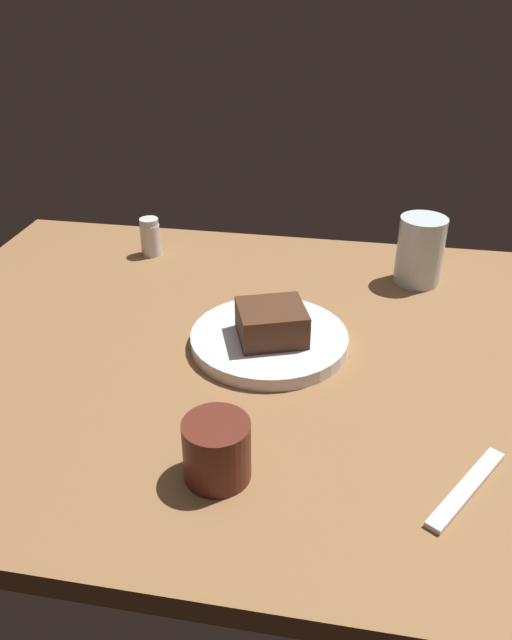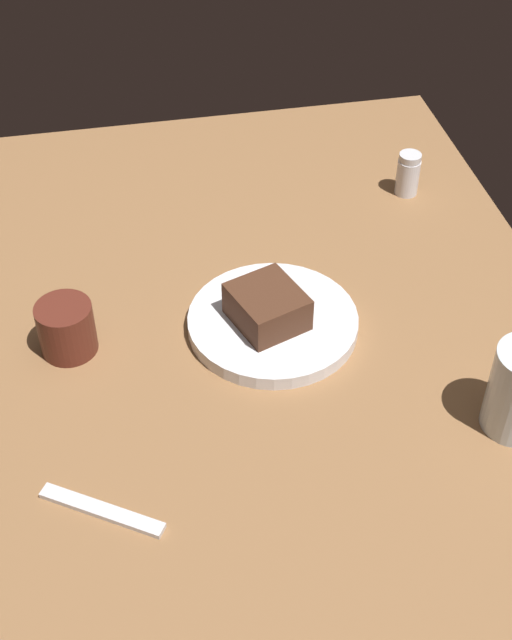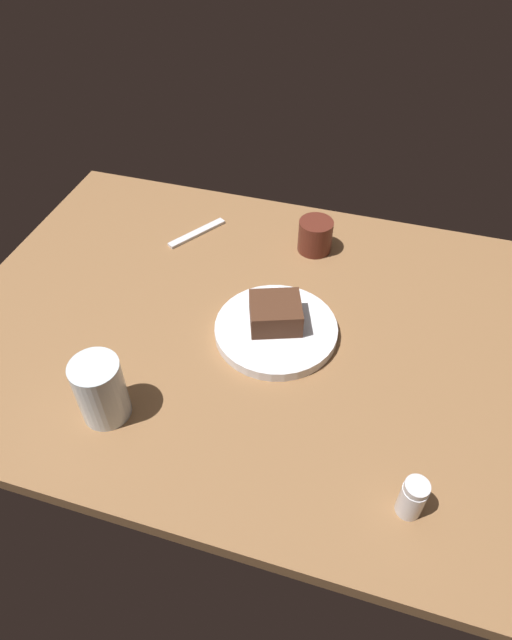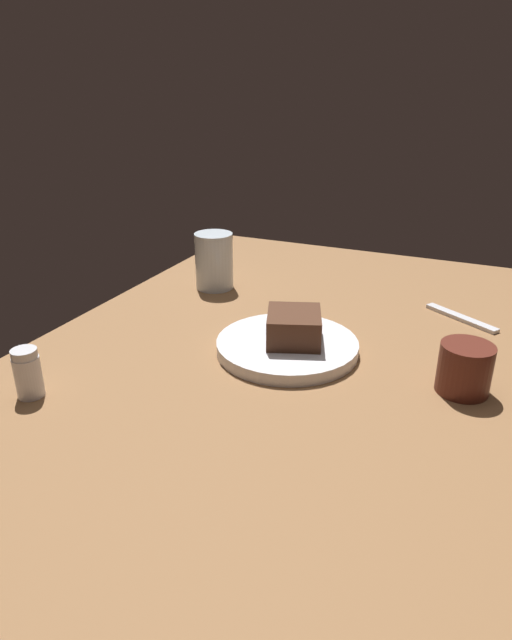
# 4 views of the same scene
# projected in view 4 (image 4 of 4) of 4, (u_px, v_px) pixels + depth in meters

# --- Properties ---
(dining_table) EXTENTS (1.20, 0.84, 0.03)m
(dining_table) POSITION_uv_depth(u_px,v_px,m) (297.00, 355.00, 0.92)
(dining_table) COLOR brown
(dining_table) RESTS_ON ground
(dessert_plate) EXTENTS (0.23, 0.23, 0.02)m
(dessert_plate) POSITION_uv_depth(u_px,v_px,m) (287.00, 346.00, 0.89)
(dessert_plate) COLOR silver
(dessert_plate) RESTS_ON dining_table
(chocolate_cake_slice) EXTENTS (0.12, 0.11, 0.05)m
(chocolate_cake_slice) POSITION_uv_depth(u_px,v_px,m) (293.00, 327.00, 0.88)
(chocolate_cake_slice) COLOR #472819
(chocolate_cake_slice) RESTS_ON dessert_plate
(salt_shaker) EXTENTS (0.04, 0.04, 0.07)m
(salt_shaker) POSITION_uv_depth(u_px,v_px,m) (28.00, 373.00, 0.76)
(salt_shaker) COLOR silver
(salt_shaker) RESTS_ON dining_table
(water_glass) EXTENTS (0.08, 0.08, 0.12)m
(water_glass) POSITION_uv_depth(u_px,v_px,m) (214.00, 261.00, 1.15)
(water_glass) COLOR silver
(water_glass) RESTS_ON dining_table
(coffee_cup) EXTENTS (0.07, 0.07, 0.07)m
(coffee_cup) POSITION_uv_depth(u_px,v_px,m) (465.00, 369.00, 0.77)
(coffee_cup) COLOR #562319
(coffee_cup) RESTS_ON dining_table
(dessert_spoon) EXTENTS (0.10, 0.14, 0.01)m
(dessert_spoon) POSITION_uv_depth(u_px,v_px,m) (461.00, 318.00, 1.02)
(dessert_spoon) COLOR silver
(dessert_spoon) RESTS_ON dining_table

